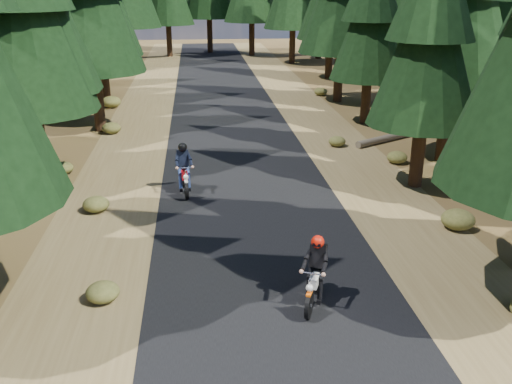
% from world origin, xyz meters
% --- Properties ---
extents(ground, '(120.00, 120.00, 0.00)m').
position_xyz_m(ground, '(0.00, 0.00, 0.00)').
color(ground, '#4A331A').
rests_on(ground, ground).
extents(road, '(6.00, 100.00, 0.01)m').
position_xyz_m(road, '(0.00, 5.00, 0.01)').
color(road, black).
rests_on(road, ground).
extents(shoulder_l, '(3.20, 100.00, 0.01)m').
position_xyz_m(shoulder_l, '(-4.60, 5.00, 0.00)').
color(shoulder_l, brown).
rests_on(shoulder_l, ground).
extents(shoulder_r, '(3.20, 100.00, 0.01)m').
position_xyz_m(shoulder_r, '(4.60, 5.00, 0.00)').
color(shoulder_r, brown).
rests_on(shoulder_r, ground).
extents(log_near, '(4.52, 2.92, 0.32)m').
position_xyz_m(log_near, '(7.52, 10.77, 0.16)').
color(log_near, '#4C4233').
rests_on(log_near, ground).
extents(understory_shrubs, '(15.54, 30.94, 0.66)m').
position_xyz_m(understory_shrubs, '(0.84, 8.64, 0.27)').
color(understory_shrubs, '#474C1E').
rests_on(understory_shrubs, ground).
extents(rider_lead, '(1.22, 1.89, 1.63)m').
position_xyz_m(rider_lead, '(0.85, -2.99, 0.55)').
color(rider_lead, beige).
rests_on(rider_lead, road).
extents(rider_follow, '(0.79, 2.00, 1.74)m').
position_xyz_m(rider_follow, '(-2.15, 4.62, 0.59)').
color(rider_follow, maroon).
rests_on(rider_follow, road).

